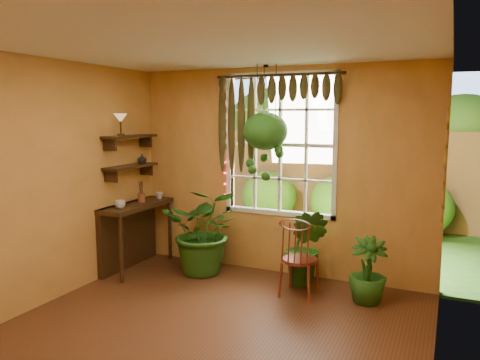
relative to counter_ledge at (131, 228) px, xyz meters
The scene contains 23 objects.
floor 2.55m from the counter_ledge, 39.96° to the right, with size 4.50×4.50×0.00m, color #532F17.
ceiling 3.29m from the counter_ledge, 39.96° to the right, with size 4.50×4.50×0.00m, color white.
wall_back 2.17m from the counter_ledge, 18.80° to the left, with size 4.00×4.00×0.00m, color #DF954C.
wall_left 1.79m from the counter_ledge, 93.24° to the right, with size 4.50×4.50×0.00m, color #DF954C.
wall_right 4.30m from the counter_ledge, 22.26° to the right, with size 4.50×4.50×0.00m, color #DF954C.
window 2.33m from the counter_ledge, 19.65° to the left, with size 1.52×0.10×1.86m.
valance_vine 2.57m from the counter_ledge, 17.07° to the left, with size 1.70×0.12×1.10m.
string_lights 1.76m from the counter_ledge, 27.17° to the left, with size 0.03×0.03×1.54m, color #FF2633, non-canonical shape.
wall_plates 4.02m from the counter_ledge, ahead, with size 0.04×0.32×1.10m, color beige, non-canonical shape.
counter_ledge is the anchor object (origin of this frame).
shelf_lower 0.85m from the counter_ledge, ahead, with size 0.25×0.90×0.04m, color #38210F.
shelf_upper 1.25m from the counter_ledge, ahead, with size 0.25×0.90×0.04m, color #38210F.
backyard 5.74m from the counter_ledge, 67.84° to the left, with size 14.00×10.00×12.00m.
windsor_chair 2.43m from the counter_ledge, ahead, with size 0.41×0.44×1.08m.
potted_plant_left 1.07m from the counter_ledge, 10.97° to the left, with size 1.04×0.90×1.16m, color #174E14.
potted_plant_mid 2.41m from the counter_ledge, ahead, with size 0.53×0.43×0.96m, color #174E14.
potted_plant_right 3.18m from the counter_ledge, ahead, with size 0.41×0.41×0.74m, color #174E14.
hanging_basket 2.25m from the counter_ledge, 12.96° to the left, with size 0.56×0.56×1.44m.
cup_a 0.56m from the counter_ledge, 70.78° to the right, with size 0.13×0.13×0.11m, color silver.
cup_b 0.61m from the counter_ledge, 65.94° to the left, with size 0.10×0.10×0.10m, color beige.
brush_jar 0.52m from the counter_ledge, 44.72° to the left, with size 0.10×0.10×0.37m.
shelf_vase 0.96m from the counter_ledge, 80.89° to the left, with size 0.13×0.13×0.13m, color #B2AD99.
tiffany_lamp 1.49m from the counter_ledge, 76.34° to the right, with size 0.17×0.17×0.29m.
Camera 1 is at (2.04, -3.47, 2.08)m, focal length 35.00 mm.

